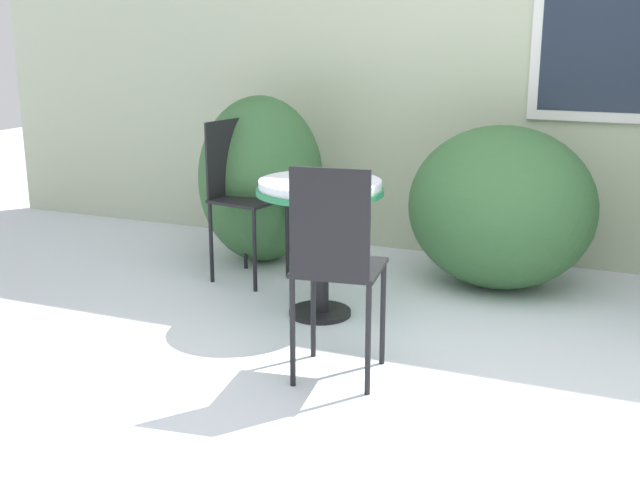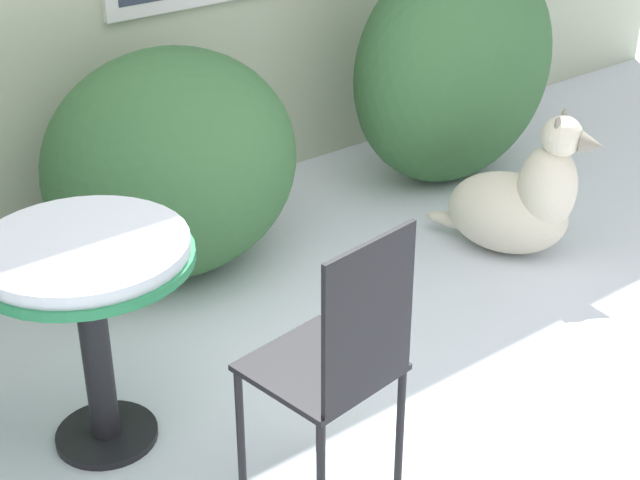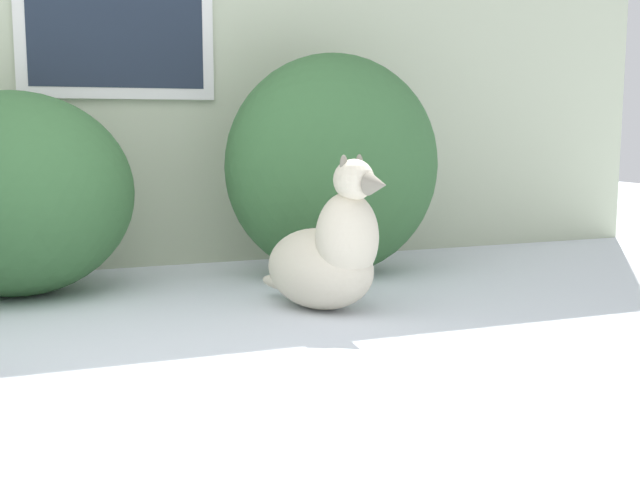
% 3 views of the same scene
% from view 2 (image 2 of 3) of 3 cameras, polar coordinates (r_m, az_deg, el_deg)
% --- Properties ---
extents(ground_plane, '(16.00, 16.00, 0.00)m').
position_cam_2_polar(ground_plane, '(3.20, 6.80, -12.78)').
color(ground_plane, silver).
extents(shrub_middle, '(1.08, 0.90, 0.95)m').
position_cam_2_polar(shrub_middle, '(4.06, -8.61, 4.42)').
color(shrub_middle, '#386638').
rests_on(shrub_middle, ground_plane).
extents(shrub_right, '(1.17, 0.69, 1.16)m').
position_cam_2_polar(shrub_right, '(4.89, 7.90, 9.92)').
color(shrub_right, '#386638').
rests_on(shrub_right, ground_plane).
extents(patio_table, '(0.66, 0.66, 0.73)m').
position_cam_2_polar(patio_table, '(3.02, -13.40, -2.35)').
color(patio_table, black).
rests_on(patio_table, ground_plane).
extents(patio_chair_far_side, '(0.41, 0.41, 0.96)m').
position_cam_2_polar(patio_chair_far_side, '(2.67, 1.07, -7.23)').
color(patio_chair_far_side, black).
rests_on(patio_chair_far_side, ground_plane).
extents(dog, '(0.55, 0.71, 0.67)m').
position_cam_2_polar(dog, '(4.32, 11.58, 2.17)').
color(dog, beige).
rests_on(dog, ground_plane).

